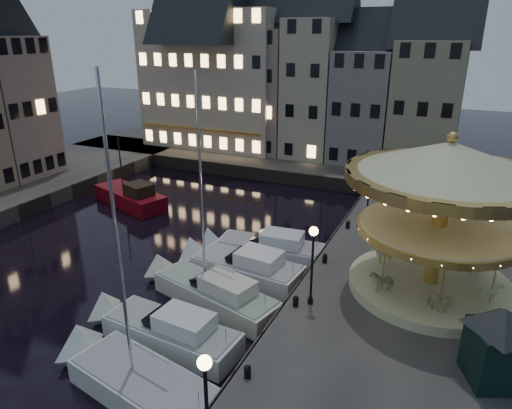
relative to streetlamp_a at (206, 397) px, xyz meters
The scene contains 28 objects.
ground 12.21m from the streetlamp_a, 128.66° to the left, with size 160.00×160.00×0.00m, color black.
quay_east 16.81m from the streetlamp_a, 65.61° to the left, with size 16.00×56.00×1.30m, color #474442.
quay_north 40.14m from the streetlamp_a, 112.33° to the left, with size 44.00×12.00×1.30m, color #474442.
quaywall_e 15.42m from the streetlamp_a, 94.57° to the left, with size 0.15×44.00×1.30m, color #47423A.
quaywall_n 33.86m from the streetlamp_a, 113.06° to the left, with size 48.00×0.15×1.30m, color #47423A.
streetlamp_a is the anchor object (origin of this frame).
streetlamp_b 10.00m from the streetlamp_a, 90.00° to the left, with size 0.44×0.44×4.17m.
streetlamp_c 23.50m from the streetlamp_a, 90.00° to the left, with size 0.44×0.44×4.17m.
bollard_a 4.71m from the streetlamp_a, 98.53° to the left, with size 0.30×0.30×0.57m.
bollard_b 9.82m from the streetlamp_a, 93.61° to the left, with size 0.30×0.30×0.57m.
bollard_c 14.71m from the streetlamp_a, 92.37° to the left, with size 0.30×0.30×0.57m.
bollard_d 20.15m from the streetlamp_a, 91.72° to the left, with size 0.30×0.30×0.57m.
townhouse_na 47.41m from the streetlamp_a, 124.40° to the left, with size 5.50×8.00×12.80m.
townhouse_nb 44.62m from the streetlamp_a, 118.58° to the left, with size 6.16×8.00×13.80m.
townhouse_nc 42.13m from the streetlamp_a, 111.29° to the left, with size 6.82×8.00×14.80m.
townhouse_nd 40.47m from the streetlamp_a, 103.62° to the left, with size 5.50×8.00×15.80m.
townhouse_ne 39.38m from the streetlamp_a, 95.86° to the left, with size 6.16×8.00×12.80m.
townhouse_nf 39.29m from the streetlamp_a, 86.99° to the left, with size 6.82×8.00×13.80m.
townhouse_wc 38.99m from the streetlamp_a, 149.00° to the left, with size 8.80×5.50×14.20m.
hotel_corner 44.76m from the streetlamp_a, 118.53° to the left, with size 17.60×9.00×16.80m.
motorboat_a 6.71m from the streetlamp_a, 152.65° to the left, with size 7.82×3.87×12.95m.
motorboat_b 8.96m from the streetlamp_a, 135.12° to the left, with size 7.90×2.79×2.15m.
motorboat_c 11.74m from the streetlamp_a, 120.01° to the left, with size 8.63×4.20×11.48m.
motorboat_d 14.52m from the streetlamp_a, 112.19° to the left, with size 7.78×3.22×2.15m.
motorboat_e 17.05m from the streetlamp_a, 107.86° to the left, with size 8.00×2.96×2.15m.
red_fishing_boat 28.06m from the streetlamp_a, 134.04° to the left, with size 7.81×4.79×5.91m.
carousel 15.12m from the streetlamp_a, 69.12° to the left, with size 9.60×9.60×8.40m.
ticket_kiosk 11.30m from the streetlamp_a, 44.08° to the left, with size 3.11×3.11×3.65m.
Camera 1 is at (12.89, -17.90, 14.00)m, focal length 32.00 mm.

